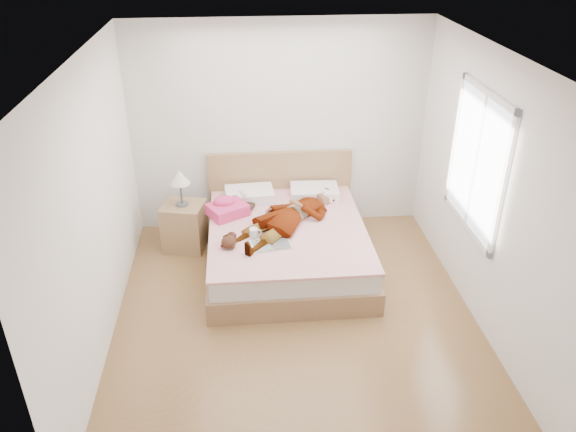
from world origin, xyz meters
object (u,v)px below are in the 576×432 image
object	(u,v)px
woman	(288,213)
nightstand	(184,223)
phone	(243,193)
magazine	(271,244)
coffee_mug	(254,233)
towel	(227,208)
plush_toy	(229,241)
bed	(287,241)

from	to	relation	value
woman	nightstand	xyz separation A→B (m)	(-1.22, 0.40, -0.29)
phone	magazine	xyz separation A→B (m)	(0.27, -0.88, -0.18)
woman	coffee_mug	size ratio (longest dim) A/B	12.09
towel	plush_toy	xyz separation A→B (m)	(0.03, -0.71, -0.02)
towel	nightstand	size ratio (longest dim) A/B	0.52
woman	bed	xyz separation A→B (m)	(-0.02, -0.02, -0.35)
magazine	coffee_mug	size ratio (longest dim) A/B	3.36
magazine	coffee_mug	xyz separation A→B (m)	(-0.17, 0.17, 0.05)
bed	plush_toy	size ratio (longest dim) A/B	7.94
magazine	nightstand	world-z (taller)	nightstand
coffee_mug	nightstand	world-z (taller)	nightstand
magazine	nightstand	xyz separation A→B (m)	(-0.99, 0.88, -0.18)
coffee_mug	nightstand	bearing A→B (deg)	139.13
phone	nightstand	bearing A→B (deg)	135.45
plush_toy	phone	bearing A→B (deg)	79.24
bed	coffee_mug	xyz separation A→B (m)	(-0.38, -0.28, 0.29)
towel	phone	bearing A→B (deg)	39.57
bed	nightstand	xyz separation A→B (m)	(-1.20, 0.42, 0.06)
towel	nightstand	world-z (taller)	nightstand
woman	magazine	bearing A→B (deg)	-70.31
towel	magazine	world-z (taller)	towel
nightstand	towel	bearing A→B (deg)	-17.08
magazine	phone	bearing A→B (deg)	106.97
magazine	coffee_mug	world-z (taller)	coffee_mug
phone	nightstand	size ratio (longest dim) A/B	0.10
woman	plush_toy	bearing A→B (deg)	-99.19
woman	bed	size ratio (longest dim) A/B	0.80
magazine	plush_toy	distance (m)	0.44
towel	coffee_mug	xyz separation A→B (m)	(0.30, -0.55, -0.03)
phone	plush_toy	size ratio (longest dim) A/B	0.38
phone	bed	bearing A→B (deg)	-86.45
coffee_mug	nightstand	distance (m)	1.10
phone	coffee_mug	bearing A→B (deg)	-126.80
phone	magazine	size ratio (longest dim) A/B	0.21
phone	woman	bearing A→B (deg)	-83.40
towel	bed	bearing A→B (deg)	-21.27
towel	woman	bearing A→B (deg)	-18.81
phone	nightstand	distance (m)	0.80
bed	towel	distance (m)	0.79
plush_toy	nightstand	bearing A→B (deg)	122.29
phone	plush_toy	bearing A→B (deg)	-145.50
magazine	plush_toy	bearing A→B (deg)	179.21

